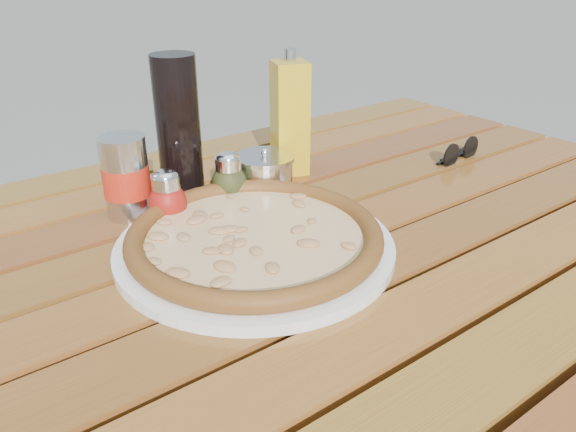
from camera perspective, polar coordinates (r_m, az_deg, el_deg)
table at (r=0.79m, az=0.87°, el=-7.39°), size 1.40×0.90×0.75m
plate at (r=0.73m, az=-3.36°, el=-3.09°), size 0.47×0.47×0.01m
pizza at (r=0.72m, az=-3.39°, el=-2.00°), size 0.40×0.40×0.03m
pepper_shaker at (r=0.81m, az=-12.16°, el=1.78°), size 0.06×0.06×0.08m
oregano_shaker at (r=0.86m, az=-6.02°, el=3.82°), size 0.06×0.06×0.08m
dark_bottle at (r=0.87m, az=-11.07°, el=8.68°), size 0.08×0.08×0.22m
soda_can at (r=0.84m, az=-16.13°, el=3.75°), size 0.08×0.08×0.12m
olive_oil_cruet at (r=0.96m, az=0.19°, el=9.93°), size 0.07×0.07×0.21m
parmesan_tin at (r=0.90m, az=-2.36°, el=4.45°), size 0.12×0.12×0.07m
sunglasses at (r=1.08m, az=17.04°, el=6.19°), size 0.11×0.03×0.04m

